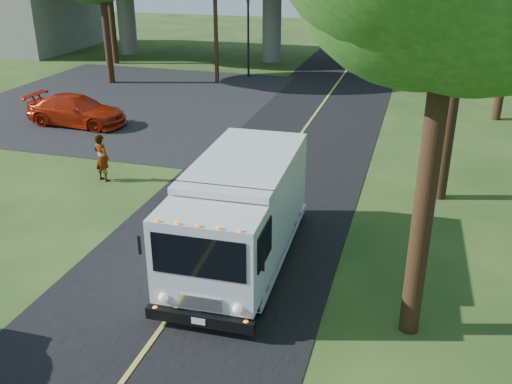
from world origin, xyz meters
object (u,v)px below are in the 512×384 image
at_px(utility_pole, 215,8).
at_px(pedestrian, 102,158).
at_px(step_van, 240,211).
at_px(traffic_signal, 248,28).
at_px(red_sedan, 76,110).

relative_size(utility_pole, pedestrian, 5.00).
height_order(step_van, pedestrian, step_van).
distance_m(utility_pole, step_van, 22.96).
relative_size(traffic_signal, step_van, 0.75).
distance_m(red_sedan, pedestrian, 7.84).
distance_m(step_van, red_sedan, 15.68).
bearing_deg(red_sedan, traffic_signal, -19.03).
distance_m(traffic_signal, step_van, 24.22).
distance_m(utility_pole, pedestrian, 17.36).
relative_size(utility_pole, step_van, 1.29).
bearing_deg(step_van, utility_pole, 109.75).
bearing_deg(traffic_signal, pedestrian, -89.82).
xyz_separation_m(traffic_signal, utility_pole, (-1.50, -2.00, 1.40)).
xyz_separation_m(red_sedan, pedestrian, (4.95, -6.08, 0.17)).
bearing_deg(red_sedan, pedestrian, -138.98).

